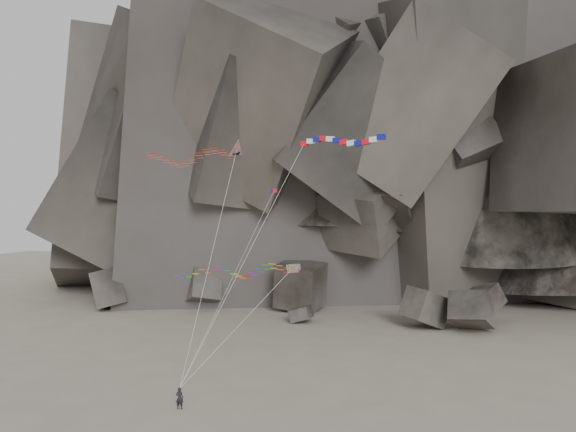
% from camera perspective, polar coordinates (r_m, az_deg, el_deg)
% --- Properties ---
extents(ground, '(260.00, 260.00, 0.00)m').
position_cam_1_polar(ground, '(56.63, -5.36, -16.80)').
color(ground, gray).
rests_on(ground, ground).
extents(headland, '(110.00, 70.00, 84.00)m').
position_cam_1_polar(headland, '(124.49, 5.91, 12.52)').
color(headland, '#524B43').
rests_on(headland, ground).
extents(boulder_field, '(67.15, 18.64, 9.36)m').
position_cam_1_polar(boulder_field, '(91.31, -2.14, -8.14)').
color(boulder_field, '#47423F').
rests_on(boulder_field, ground).
extents(kite_flyer, '(0.78, 0.55, 2.14)m').
position_cam_1_polar(kite_flyer, '(51.11, -10.95, -17.56)').
color(kite_flyer, black).
rests_on(kite_flyer, ground).
extents(delta_kite, '(10.74, 9.13, 22.17)m').
position_cam_1_polar(delta_kite, '(56.89, -10.26, 5.97)').
color(delta_kite, red).
rests_on(delta_kite, ground).
extents(banner_kite, '(16.77, 10.85, 22.37)m').
position_cam_1_polar(banner_kite, '(53.49, 5.29, 7.49)').
color(banner_kite, red).
rests_on(banner_kite, ground).
extents(parafoil_kite, '(14.24, 9.22, 10.14)m').
position_cam_1_polar(parafoil_kite, '(56.41, -6.08, -5.55)').
color(parafoil_kite, '#B7D10B').
rests_on(parafoil_kite, ground).
extents(pennant_kite, '(6.15, 8.99, 17.28)m').
position_cam_1_polar(pennant_kite, '(53.54, -3.01, -0.65)').
color(pennant_kite, red).
rests_on(pennant_kite, ground).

